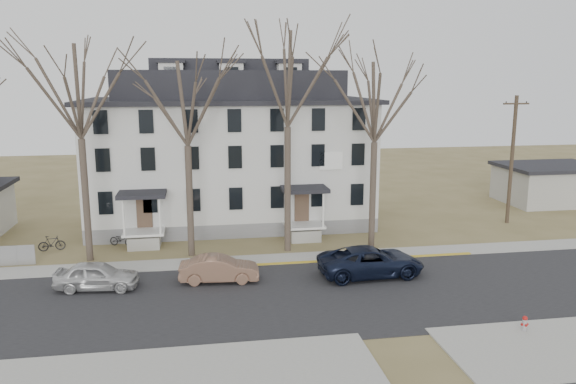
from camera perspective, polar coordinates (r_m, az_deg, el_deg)
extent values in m
plane|color=olive|center=(26.50, 1.30, -12.30)|extent=(120.00, 120.00, 0.00)
cube|color=#27272A|center=(28.31, 0.54, -10.70)|extent=(120.00, 10.00, 0.04)
cube|color=#A09F97|center=(33.88, -1.22, -6.93)|extent=(120.00, 2.00, 0.08)
cube|color=gold|center=(34.08, 7.41, -6.91)|extent=(14.00, 0.25, 0.06)
cube|color=slate|center=(43.13, -5.75, -2.27)|extent=(20.00, 10.00, 1.00)
cube|color=beige|center=(42.29, -5.88, 3.66)|extent=(20.00, 10.00, 8.00)
cube|color=black|center=(41.94, -5.99, 9.22)|extent=(20.80, 10.80, 0.30)
cube|color=black|center=(41.92, -6.02, 10.79)|extent=(16.00, 7.00, 2.00)
cube|color=black|center=(41.93, -6.06, 12.71)|extent=(11.00, 4.50, 0.80)
cube|color=white|center=(37.32, -14.42, -3.96)|extent=(2.60, 2.00, 0.16)
cube|color=white|center=(37.81, 1.66, -3.39)|extent=(2.60, 2.00, 0.16)
cube|color=white|center=(38.24, 4.39, 3.17)|extent=(1.60, 0.08, 1.20)
cube|color=#A09F97|center=(54.20, 25.09, 0.60)|extent=(8.00, 6.00, 3.00)
cube|color=black|center=(53.94, 25.24, 2.37)|extent=(8.50, 6.50, 0.30)
cylinder|color=#473B31|center=(34.97, -19.84, -0.85)|extent=(0.40, 0.40, 7.28)
cylinder|color=#473B31|center=(34.42, -9.95, -0.97)|extent=(0.40, 0.40, 6.76)
cylinder|color=#473B31|center=(34.75, -0.04, 0.20)|extent=(0.40, 0.40, 7.80)
cylinder|color=#473B31|center=(36.14, 8.60, -0.33)|extent=(0.40, 0.40, 6.76)
cylinder|color=#3D3023|center=(44.69, 21.78, 3.00)|extent=(0.28, 0.28, 9.50)
cube|color=#3D3023|center=(44.33, 22.18, 8.31)|extent=(2.00, 0.12, 0.12)
imported|color=silver|center=(30.70, -18.84, -8.11)|extent=(4.40, 2.18, 1.44)
imported|color=brown|center=(30.37, -7.00, -7.82)|extent=(4.31, 1.79, 1.39)
imported|color=black|center=(31.32, 8.42, -7.05)|extent=(5.90, 2.94, 1.61)
imported|color=black|center=(37.93, -16.56, -4.70)|extent=(1.77, 1.25, 0.88)
imported|color=black|center=(38.38, -22.87, -4.88)|extent=(1.67, 0.74, 0.97)
cylinder|color=#B7B7BA|center=(26.75, 22.84, -12.94)|extent=(0.29, 0.29, 0.05)
cylinder|color=#B7B7BA|center=(26.64, 22.89, -12.35)|extent=(0.20, 0.20, 0.51)
sphere|color=#A51411|center=(26.52, 22.94, -11.74)|extent=(0.22, 0.22, 0.22)
cylinder|color=#A51411|center=(26.62, 22.90, -12.28)|extent=(0.31, 0.11, 0.11)
cylinder|color=#A51411|center=(26.62, 22.90, -12.28)|extent=(0.11, 0.27, 0.11)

